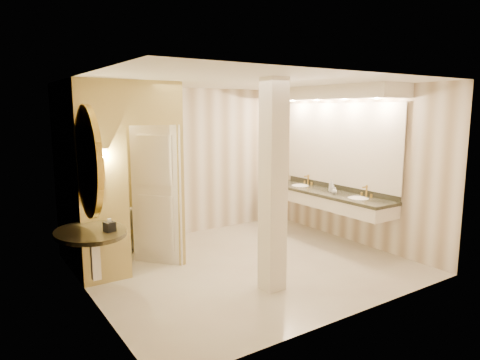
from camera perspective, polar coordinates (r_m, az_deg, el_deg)
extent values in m
plane|color=beige|center=(6.57, 0.76, -11.20)|extent=(4.50, 4.50, 0.00)
plane|color=white|center=(6.17, 0.82, 13.00)|extent=(4.50, 4.50, 0.00)
cube|color=silver|center=(7.94, -7.39, 2.35)|extent=(4.50, 0.02, 2.70)
cube|color=silver|center=(4.74, 14.59, -2.59)|extent=(4.50, 0.02, 2.70)
cube|color=silver|center=(5.31, -19.68, -1.58)|extent=(0.02, 4.00, 2.70)
cube|color=silver|center=(7.72, 14.72, 1.91)|extent=(0.02, 4.00, 2.70)
cube|color=tan|center=(6.94, -10.57, 1.26)|extent=(0.10, 1.50, 2.70)
cube|color=tan|center=(5.87, -17.80, -0.48)|extent=(0.65, 0.10, 2.70)
cube|color=tan|center=(6.03, -11.57, 10.05)|extent=(0.80, 0.10, 0.60)
cube|color=white|center=(6.48, -11.06, -2.01)|extent=(0.56, 0.64, 2.10)
cylinder|color=gold|center=(5.77, -17.71, 1.37)|extent=(0.03, 0.03, 0.30)
cone|color=white|center=(5.75, -17.81, 3.35)|extent=(0.14, 0.14, 0.14)
cube|color=white|center=(7.79, 11.48, -2.52)|extent=(0.60, 2.62, 0.24)
cube|color=black|center=(7.77, 11.51, -1.65)|extent=(0.64, 2.66, 0.05)
cube|color=black|center=(7.96, 12.95, -0.94)|extent=(0.03, 2.62, 0.10)
ellipsoid|color=white|center=(7.30, 15.45, -2.67)|extent=(0.40, 0.44, 0.15)
cylinder|color=gold|center=(7.43, 16.51, -1.49)|extent=(0.03, 0.03, 0.22)
ellipsoid|color=white|center=(8.28, 8.03, -1.03)|extent=(0.40, 0.44, 0.15)
cylinder|color=gold|center=(8.39, 9.07, -0.01)|extent=(0.03, 0.03, 0.22)
cube|color=white|center=(7.86, 13.13, 4.67)|extent=(0.03, 2.62, 1.40)
cube|color=white|center=(7.64, 11.94, 11.27)|extent=(0.75, 2.82, 0.22)
cylinder|color=black|center=(5.47, -19.32, -6.62)|extent=(1.04, 1.04, 0.05)
cube|color=white|center=(5.57, -18.75, -9.54)|extent=(0.10, 0.10, 0.60)
cylinder|color=gold|center=(5.32, -19.60, 2.26)|extent=(0.07, 1.04, 1.04)
cylinder|color=white|center=(5.33, -19.18, 2.29)|extent=(0.02, 0.83, 0.83)
cube|color=white|center=(5.40, 4.42, -0.89)|extent=(0.27, 0.27, 2.70)
cube|color=black|center=(5.34, -17.00, -5.97)|extent=(0.14, 0.14, 0.12)
imported|color=white|center=(7.42, -15.50, -6.10)|extent=(0.46, 0.76, 0.75)
imported|color=beige|center=(7.66, 12.37, -1.14)|extent=(0.08, 0.08, 0.13)
imported|color=silver|center=(7.54, 12.47, -1.36)|extent=(0.10, 0.10, 0.12)
imported|color=#C6B28C|center=(7.71, 12.05, -0.70)|extent=(0.09, 0.09, 0.23)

